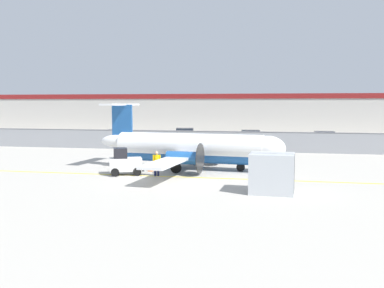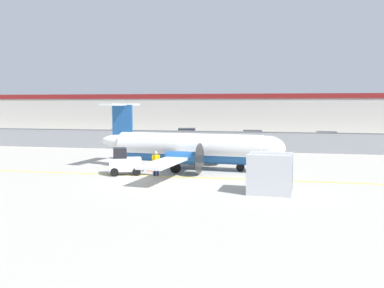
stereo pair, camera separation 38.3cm
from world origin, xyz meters
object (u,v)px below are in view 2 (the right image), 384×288
object	(u,v)px
ground_crew_worker	(156,162)
parked_car_0	(118,136)
traffic_cone_near_left	(164,163)
cargo_container	(270,173)
parked_car_3	(327,138)
traffic_cone_near_right	(119,160)
commuter_airplane	(193,148)
parked_car_1	(188,134)
traffic_cone_far_left	(150,167)
baggage_tug	(124,162)
parked_car_2	(253,137)

from	to	relation	value
ground_crew_worker	parked_car_0	size ratio (longest dim) A/B	0.39
traffic_cone_near_left	parked_car_0	world-z (taller)	parked_car_0
traffic_cone_near_left	parked_car_0	bearing A→B (deg)	120.81
traffic_cone_near_left	parked_car_0	xyz separation A→B (m)	(-11.20, 18.78, 0.58)
cargo_container	parked_car_3	world-z (taller)	cargo_container
traffic_cone_near_left	traffic_cone_near_right	xyz separation A→B (m)	(-4.20, 1.31, 0.00)
commuter_airplane	parked_car_3	world-z (taller)	commuter_airplane
ground_crew_worker	parked_car_1	xyz separation A→B (m)	(-3.76, 27.10, -0.06)
ground_crew_worker	traffic_cone_far_left	distance (m)	2.27
commuter_airplane	baggage_tug	distance (m)	5.44
baggage_tug	cargo_container	xyz separation A→B (m)	(10.07, -4.11, 0.24)
parked_car_0	parked_car_3	size ratio (longest dim) A/B	1.03
traffic_cone_near_right	parked_car_0	world-z (taller)	parked_car_0
baggage_tug	cargo_container	distance (m)	10.88
baggage_tug	ground_crew_worker	world-z (taller)	baggage_tug
ground_crew_worker	parked_car_0	world-z (taller)	same
traffic_cone_far_left	parked_car_0	xyz separation A→B (m)	(-10.72, 20.78, 0.58)
traffic_cone_far_left	parked_car_1	bearing A→B (deg)	96.25
cargo_container	parked_car_1	world-z (taller)	cargo_container
commuter_airplane	ground_crew_worker	xyz separation A→B (m)	(-1.82, -3.50, -0.65)
traffic_cone_near_right	parked_car_3	distance (m)	26.15
parked_car_2	commuter_airplane	bearing A→B (deg)	-103.95
parked_car_1	ground_crew_worker	bearing A→B (deg)	-89.82
baggage_tug	parked_car_3	size ratio (longest dim) A/B	0.61
parked_car_0	commuter_airplane	bearing A→B (deg)	118.61
parked_car_1	traffic_cone_near_right	bearing A→B (deg)	-100.23
traffic_cone_far_left	traffic_cone_near_left	bearing A→B (deg)	76.41
parked_car_1	parked_car_0	bearing A→B (deg)	-158.85
cargo_container	traffic_cone_far_left	xyz separation A→B (m)	(-8.78, 6.02, -0.79)
traffic_cone_far_left	baggage_tug	bearing A→B (deg)	-124.16
ground_crew_worker	parked_car_1	bearing A→B (deg)	172.16
commuter_airplane	traffic_cone_far_left	bearing A→B (deg)	-144.88
parked_car_0	parked_car_2	xyz separation A→B (m)	(16.70, 1.83, 0.00)
traffic_cone_near_right	ground_crew_worker	bearing A→B (deg)	-48.02
ground_crew_worker	parked_car_1	world-z (taller)	same
commuter_airplane	traffic_cone_near_right	distance (m)	6.89
parked_car_3	ground_crew_worker	bearing A→B (deg)	-120.65
commuter_airplane	ground_crew_worker	distance (m)	4.00
parked_car_2	parked_car_3	world-z (taller)	same
ground_crew_worker	parked_car_3	bearing A→B (deg)	134.68
cargo_container	parked_car_1	xyz separation A→B (m)	(-11.54, 31.18, -0.21)
commuter_airplane	parked_car_0	bearing A→B (deg)	131.25
traffic_cone_near_right	parked_car_2	size ratio (longest dim) A/B	0.15
parked_car_2	baggage_tug	bearing A→B (deg)	-111.94
baggage_tug	traffic_cone_near_right	size ratio (longest dim) A/B	4.02
cargo_container	traffic_cone_near_right	world-z (taller)	cargo_container
baggage_tug	traffic_cone_near_left	world-z (taller)	baggage_tug
baggage_tug	ground_crew_worker	size ratio (longest dim) A/B	1.51
traffic_cone_near_left	parked_car_1	xyz separation A→B (m)	(-3.24, 23.17, 0.58)
cargo_container	parked_car_0	distance (m)	33.14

